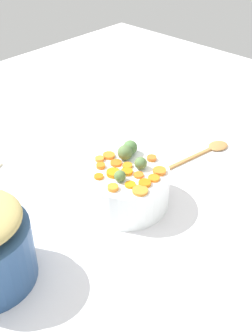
{
  "coord_description": "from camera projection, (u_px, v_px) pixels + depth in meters",
  "views": [
    {
      "loc": [
        0.6,
        -0.69,
        0.79
      ],
      "look_at": [
        -0.03,
        -0.02,
        0.14
      ],
      "focal_mm": 45.43,
      "sensor_mm": 36.0,
      "label": 1
    }
  ],
  "objects": [
    {
      "name": "carrot_slice_4",
      "position": [
        101.0,
        166.0,
        1.14
      ],
      "size": [
        0.03,
        0.03,
        0.01
      ],
      "primitive_type": "cylinder",
      "rotation": [
        0.0,
        0.0,
        2.75
      ],
      "color": "orange",
      "rests_on": "serving_bowl_carrots"
    },
    {
      "name": "carrot_slice_2",
      "position": [
        113.0,
        173.0,
        1.11
      ],
      "size": [
        0.04,
        0.04,
        0.01
      ],
      "primitive_type": "cylinder",
      "rotation": [
        0.0,
        0.0,
        1.61
      ],
      "color": "orange",
      "rests_on": "serving_bowl_carrots"
    },
    {
      "name": "brussels_sprout_3",
      "position": [
        141.0,
        163.0,
        1.13
      ],
      "size": [
        0.03,
        0.03,
        0.03
      ],
      "primitive_type": "sphere",
      "color": "#567842",
      "rests_on": "serving_bowl_carrots"
    },
    {
      "name": "brussels_sprout_1",
      "position": [
        130.0,
        147.0,
        1.19
      ],
      "size": [
        0.04,
        0.04,
        0.04
      ],
      "primitive_type": "sphere",
      "color": "#4F7A40",
      "rests_on": "serving_bowl_carrots"
    },
    {
      "name": "carrot_slice_0",
      "position": [
        160.0,
        171.0,
        1.12
      ],
      "size": [
        0.05,
        0.05,
        0.01
      ],
      "primitive_type": "cylinder",
      "rotation": [
        0.0,
        0.0,
        5.72
      ],
      "color": "orange",
      "rests_on": "serving_bowl_carrots"
    },
    {
      "name": "carrot_slice_1",
      "position": [
        139.0,
        175.0,
        1.11
      ],
      "size": [
        0.03,
        0.03,
        0.01
      ],
      "primitive_type": "cylinder",
      "rotation": [
        0.0,
        0.0,
        1.82
      ],
      "color": "orange",
      "rests_on": "serving_bowl_carrots"
    },
    {
      "name": "carrot_slice_11",
      "position": [
        145.0,
        183.0,
        1.08
      ],
      "size": [
        0.04,
        0.04,
        0.01
      ],
      "primitive_type": "cylinder",
      "rotation": [
        0.0,
        0.0,
        0.47
      ],
      "color": "orange",
      "rests_on": "serving_bowl_carrots"
    },
    {
      "name": "brussels_sprout_2",
      "position": [
        120.0,
        176.0,
        1.09
      ],
      "size": [
        0.03,
        0.03,
        0.03
      ],
      "primitive_type": "sphere",
      "color": "#55753D",
      "rests_on": "serving_bowl_carrots"
    },
    {
      "name": "carrot_slice_12",
      "position": [
        116.0,
        163.0,
        1.15
      ],
      "size": [
        0.03,
        0.03,
        0.01
      ],
      "primitive_type": "cylinder",
      "rotation": [
        0.0,
        0.0,
        0.01
      ],
      "color": "orange",
      "rests_on": "serving_bowl_carrots"
    },
    {
      "name": "brussels_sprout_0",
      "position": [
        125.0,
        153.0,
        1.16
      ],
      "size": [
        0.04,
        0.04,
        0.04
      ],
      "primitive_type": "sphere",
      "color": "#577541",
      "rests_on": "serving_bowl_carrots"
    },
    {
      "name": "carrot_slice_3",
      "position": [
        113.0,
        188.0,
        1.06
      ],
      "size": [
        0.03,
        0.03,
        0.01
      ],
      "primitive_type": "cylinder",
      "rotation": [
        0.0,
        0.0,
        4.63
      ],
      "color": "orange",
      "rests_on": "serving_bowl_carrots"
    },
    {
      "name": "carrot_slice_8",
      "position": [
        99.0,
        177.0,
        1.1
      ],
      "size": [
        0.03,
        0.03,
        0.01
      ],
      "primitive_type": "cylinder",
      "rotation": [
        0.0,
        0.0,
        2.57
      ],
      "color": "orange",
      "rests_on": "serving_bowl_carrots"
    },
    {
      "name": "carrot_slice_14",
      "position": [
        110.0,
        155.0,
        1.19
      ],
      "size": [
        0.05,
        0.05,
        0.01
      ],
      "primitive_type": "cylinder",
      "rotation": [
        0.0,
        0.0,
        3.78
      ],
      "color": "orange",
      "rests_on": "serving_bowl_carrots"
    },
    {
      "name": "carrot_slice_15",
      "position": [
        100.0,
        159.0,
        1.17
      ],
      "size": [
        0.03,
        0.03,
        0.01
      ],
      "primitive_type": "cylinder",
      "rotation": [
        0.0,
        0.0,
        1.11
      ],
      "color": "orange",
      "rests_on": "serving_bowl_carrots"
    },
    {
      "name": "carrot_slice_6",
      "position": [
        154.0,
        178.0,
        1.1
      ],
      "size": [
        0.04,
        0.04,
        0.01
      ],
      "primitive_type": "cylinder",
      "rotation": [
        0.0,
        0.0,
        2.27
      ],
      "color": "orange",
      "rests_on": "serving_bowl_carrots"
    },
    {
      "name": "carrot_slice_10",
      "position": [
        152.0,
        158.0,
        1.17
      ],
      "size": [
        0.03,
        0.03,
        0.01
      ],
      "primitive_type": "cylinder",
      "rotation": [
        0.0,
        0.0,
        5.11
      ],
      "color": "orange",
      "rests_on": "serving_bowl_carrots"
    },
    {
      "name": "carrot_slice_7",
      "position": [
        128.0,
        165.0,
        1.15
      ],
      "size": [
        0.04,
        0.04,
        0.01
      ],
      "primitive_type": "cylinder",
      "rotation": [
        0.0,
        0.0,
        4.14
      ],
      "color": "orange",
      "rests_on": "serving_bowl_carrots"
    },
    {
      "name": "wooden_spoon",
      "position": [
        207.0,
        150.0,
        1.4
      ],
      "size": [
        0.09,
        0.32,
        0.01
      ],
      "color": "#B17C43",
      "rests_on": "tabletop"
    },
    {
      "name": "tabletop",
      "position": [
        138.0,
        207.0,
        1.19
      ],
      "size": [
        2.4,
        2.4,
        0.02
      ],
      "primitive_type": "cube",
      "color": "white",
      "rests_on": "ground"
    },
    {
      "name": "serving_bowl_carrots",
      "position": [
        126.0,
        187.0,
        1.16
      ],
      "size": [
        0.24,
        0.24,
        0.11
      ],
      "primitive_type": "cylinder",
      "color": "white",
      "rests_on": "tabletop"
    },
    {
      "name": "carrot_slice_13",
      "position": [
        127.0,
        172.0,
        1.12
      ],
      "size": [
        0.04,
        0.04,
        0.01
      ],
      "primitive_type": "cylinder",
      "rotation": [
        0.0,
        0.0,
        5.56
      ],
      "color": "orange",
      "rests_on": "serving_bowl_carrots"
    },
    {
      "name": "carrot_slice_5",
      "position": [
        140.0,
        191.0,
        1.06
      ],
      "size": [
        0.05,
        0.05,
        0.01
      ],
      "primitive_type": "cylinder",
      "rotation": [
        0.0,
        0.0,
        2.77
      ],
      "color": "orange",
      "rests_on": "serving_bowl_carrots"
    },
    {
      "name": "carrot_slice_9",
      "position": [
        130.0,
        185.0,
        1.08
      ],
      "size": [
        0.04,
        0.04,
        0.01
      ],
      "primitive_type": "cylinder",
      "rotation": [
        0.0,
        0.0,
        0.76
      ],
      "color": "orange",
      "rests_on": "serving_bowl_carrots"
    }
  ]
}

